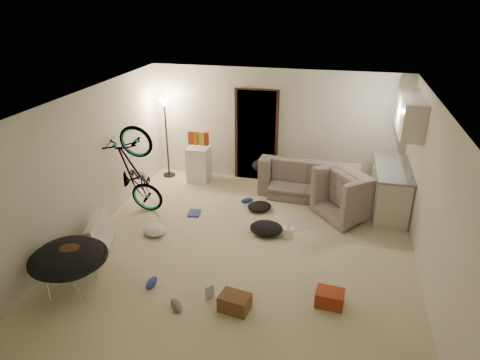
% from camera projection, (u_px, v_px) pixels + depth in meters
% --- Properties ---
extents(floor, '(5.50, 6.00, 0.02)m').
position_uv_depth(floor, '(244.00, 250.00, 7.15)').
color(floor, beige).
rests_on(floor, ground).
extents(ceiling, '(5.50, 6.00, 0.02)m').
position_uv_depth(ceiling, '(245.00, 102.00, 6.12)').
color(ceiling, white).
rests_on(ceiling, wall_back).
extents(wall_back, '(5.50, 0.02, 2.50)m').
position_uv_depth(wall_back, '(275.00, 126.00, 9.31)').
color(wall_back, silver).
rests_on(wall_back, floor).
extents(wall_front, '(5.50, 0.02, 2.50)m').
position_uv_depth(wall_front, '(173.00, 312.00, 3.96)').
color(wall_front, silver).
rests_on(wall_front, floor).
extents(wall_left, '(0.02, 6.00, 2.50)m').
position_uv_depth(wall_left, '(85.00, 166.00, 7.22)').
color(wall_left, silver).
rests_on(wall_left, floor).
extents(wall_right, '(0.02, 6.00, 2.50)m').
position_uv_depth(wall_right, '(434.00, 200.00, 6.05)').
color(wall_right, silver).
rests_on(wall_right, floor).
extents(doorway, '(0.85, 0.10, 2.04)m').
position_uv_depth(doorway, '(256.00, 136.00, 9.45)').
color(doorway, black).
rests_on(doorway, floor).
extents(door_trim, '(0.97, 0.04, 2.10)m').
position_uv_depth(door_trim, '(256.00, 136.00, 9.42)').
color(door_trim, '#382113').
rests_on(door_trim, floor).
extents(floor_lamp, '(0.28, 0.28, 1.81)m').
position_uv_depth(floor_lamp, '(165.00, 121.00, 9.47)').
color(floor_lamp, black).
rests_on(floor_lamp, floor).
extents(kitchen_counter, '(0.60, 1.50, 0.88)m').
position_uv_depth(kitchen_counter, '(390.00, 190.00, 8.23)').
color(kitchen_counter, beige).
rests_on(kitchen_counter, floor).
extents(counter_top, '(0.64, 1.54, 0.04)m').
position_uv_depth(counter_top, '(394.00, 168.00, 8.04)').
color(counter_top, gray).
rests_on(counter_top, kitchen_counter).
extents(kitchen_uppers, '(0.38, 1.40, 0.65)m').
position_uv_depth(kitchen_uppers, '(410.00, 115.00, 7.59)').
color(kitchen_uppers, beige).
rests_on(kitchen_uppers, wall_right).
extents(sofa, '(2.08, 0.90, 0.60)m').
position_uv_depth(sofa, '(309.00, 180.00, 9.02)').
color(sofa, '#3B423A').
rests_on(sofa, floor).
extents(armchair, '(1.38, 1.40, 0.68)m').
position_uv_depth(armchair, '(355.00, 198.00, 8.16)').
color(armchair, '#3B423A').
rests_on(armchair, floor).
extents(bicycle, '(1.86, 0.83, 1.07)m').
position_uv_depth(bicycle, '(136.00, 190.00, 8.15)').
color(bicycle, black).
rests_on(bicycle, floor).
extents(book_asset, '(0.25, 0.24, 0.02)m').
position_uv_depth(book_asset, '(205.00, 300.00, 5.98)').
color(book_asset, '#A63718').
rests_on(book_asset, floor).
extents(mini_fridge, '(0.47, 0.47, 0.80)m').
position_uv_depth(mini_fridge, '(199.00, 164.00, 9.59)').
color(mini_fridge, white).
rests_on(mini_fridge, floor).
extents(snack_box_0, '(0.11, 0.08, 0.30)m').
position_uv_depth(snack_box_0, '(191.00, 138.00, 9.38)').
color(snack_box_0, '#A63718').
rests_on(snack_box_0, mini_fridge).
extents(snack_box_1, '(0.11, 0.08, 0.30)m').
position_uv_depth(snack_box_1, '(196.00, 138.00, 9.35)').
color(snack_box_1, '#B46216').
rests_on(snack_box_1, mini_fridge).
extents(snack_box_2, '(0.12, 0.10, 0.30)m').
position_uv_depth(snack_box_2, '(201.00, 139.00, 9.33)').
color(snack_box_2, gold).
rests_on(snack_box_2, mini_fridge).
extents(snack_box_3, '(0.11, 0.08, 0.30)m').
position_uv_depth(snack_box_3, '(206.00, 139.00, 9.30)').
color(snack_box_3, '#A63718').
rests_on(snack_box_3, mini_fridge).
extents(saucer_chair, '(1.08, 1.08, 0.77)m').
position_uv_depth(saucer_chair, '(70.00, 264.00, 6.00)').
color(saucer_chair, silver).
rests_on(saucer_chair, floor).
extents(hoodie, '(0.60, 0.56, 0.22)m').
position_uv_depth(hoodie, '(69.00, 253.00, 5.88)').
color(hoodie, '#482A18').
rests_on(hoodie, saucer_chair).
extents(sofa_drape, '(0.62, 0.53, 0.28)m').
position_uv_depth(sofa_drape, '(265.00, 166.00, 9.12)').
color(sofa_drape, black).
rests_on(sofa_drape, sofa).
extents(tv_box, '(0.47, 0.94, 0.61)m').
position_uv_depth(tv_box, '(101.00, 234.00, 7.03)').
color(tv_box, silver).
rests_on(tv_box, floor).
extents(drink_case_a, '(0.45, 0.35, 0.23)m').
position_uv_depth(drink_case_a, '(235.00, 303.00, 5.77)').
color(drink_case_a, brown).
rests_on(drink_case_a, floor).
extents(drink_case_b, '(0.41, 0.31, 0.22)m').
position_uv_depth(drink_case_b, '(330.00, 298.00, 5.86)').
color(drink_case_b, '#A63718').
rests_on(drink_case_b, floor).
extents(juicer, '(0.18, 0.18, 0.26)m').
position_uv_depth(juicer, '(288.00, 232.00, 7.46)').
color(juicer, white).
rests_on(juicer, floor).
extents(newspaper, '(0.60, 0.61, 0.01)m').
position_uv_depth(newspaper, '(297.00, 224.00, 7.94)').
color(newspaper, beige).
rests_on(newspaper, floor).
extents(book_blue, '(0.27, 0.33, 0.03)m').
position_uv_depth(book_blue, '(194.00, 213.00, 8.28)').
color(book_blue, '#293795').
rests_on(book_blue, floor).
extents(book_white, '(0.23, 0.29, 0.03)m').
position_uv_depth(book_white, '(261.00, 227.00, 7.82)').
color(book_white, silver).
rests_on(book_white, floor).
extents(shoe_0, '(0.28, 0.23, 0.10)m').
position_uv_depth(shoe_0, '(247.00, 200.00, 8.71)').
color(shoe_0, '#293795').
rests_on(shoe_0, floor).
extents(shoe_2, '(0.12, 0.29, 0.11)m').
position_uv_depth(shoe_2, '(151.00, 283.00, 6.26)').
color(shoe_2, '#293795').
rests_on(shoe_2, floor).
extents(shoe_3, '(0.29, 0.29, 0.11)m').
position_uv_depth(shoe_3, '(176.00, 305.00, 5.81)').
color(shoe_3, slate).
rests_on(shoe_3, floor).
extents(clothes_lump_a, '(0.62, 0.54, 0.19)m').
position_uv_depth(clothes_lump_a, '(266.00, 228.00, 7.61)').
color(clothes_lump_a, black).
rests_on(clothes_lump_a, floor).
extents(clothes_lump_b, '(0.63, 0.62, 0.15)m').
position_uv_depth(clothes_lump_b, '(259.00, 207.00, 8.41)').
color(clothes_lump_b, black).
rests_on(clothes_lump_b, floor).
extents(clothes_lump_c, '(0.59, 0.59, 0.14)m').
position_uv_depth(clothes_lump_c, '(155.00, 230.00, 7.60)').
color(clothes_lump_c, silver).
rests_on(clothes_lump_c, floor).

